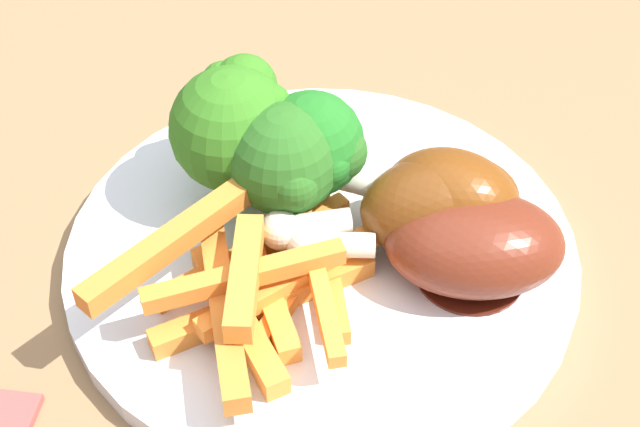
{
  "coord_description": "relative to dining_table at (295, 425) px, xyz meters",
  "views": [
    {
      "loc": [
        0.1,
        -0.24,
        1.05
      ],
      "look_at": [
        -0.0,
        0.04,
        0.75
      ],
      "focal_mm": 49.55,
      "sensor_mm": 36.0,
      "label": 1
    }
  ],
  "objects": [
    {
      "name": "broccoli_floret_front",
      "position": [
        -0.05,
        0.07,
        0.15
      ],
      "size": [
        0.06,
        0.07,
        0.07
      ],
      "color": "#8FA147",
      "rests_on": "dinner_plate"
    },
    {
      "name": "dinner_plate",
      "position": [
        -0.0,
        0.04,
        0.1
      ],
      "size": [
        0.25,
        0.25,
        0.01
      ],
      "primitive_type": "cylinder",
      "color": "silver",
      "rests_on": "dining_table"
    },
    {
      "name": "chicken_drumstick_extra",
      "position": [
        0.05,
        0.06,
        0.13
      ],
      "size": [
        0.12,
        0.09,
        0.05
      ],
      "color": "#4A200A",
      "rests_on": "dinner_plate"
    },
    {
      "name": "carrot_fries_pile",
      "position": [
        -0.02,
        -0.0,
        0.12
      ],
      "size": [
        0.11,
        0.15,
        0.04
      ],
      "color": "orange",
      "rests_on": "dinner_plate"
    },
    {
      "name": "chicken_drumstick_far",
      "position": [
        0.07,
        0.05,
        0.12
      ],
      "size": [
        0.13,
        0.08,
        0.04
      ],
      "color": "#4C180E",
      "rests_on": "dinner_plate"
    },
    {
      "name": "chicken_drumstick_near",
      "position": [
        0.05,
        0.07,
        0.13
      ],
      "size": [
        0.12,
        0.05,
        0.05
      ],
      "color": "#51220A",
      "rests_on": "dinner_plate"
    },
    {
      "name": "dining_table",
      "position": [
        0.0,
        0.0,
        0.0
      ],
      "size": [
        1.29,
        0.85,
        0.72
      ],
      "color": "#8E6B47",
      "rests_on": "ground_plane"
    },
    {
      "name": "broccoli_floret_middle",
      "position": [
        -0.02,
        0.05,
        0.14
      ],
      "size": [
        0.06,
        0.06,
        0.07
      ],
      "color": "#93B24F",
      "rests_on": "dinner_plate"
    },
    {
      "name": "broccoli_floret_back",
      "position": [
        -0.01,
        0.07,
        0.14
      ],
      "size": [
        0.05,
        0.06,
        0.07
      ],
      "color": "#7BAB5A",
      "rests_on": "dinner_plate"
    }
  ]
}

